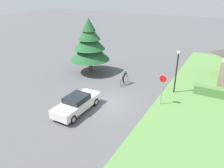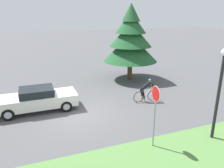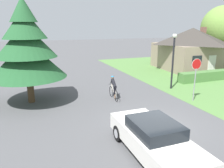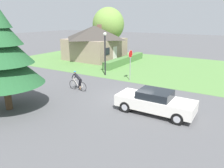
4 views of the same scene
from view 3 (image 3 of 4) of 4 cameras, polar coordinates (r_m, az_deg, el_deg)
The scene contains 9 objects.
ground_plane at distance 11.39m, azimuth 11.13°, elevation -10.82°, with size 140.00×140.00×0.00m, color #515154.
cottage_house at distance 27.10m, azimuth 20.02°, elevation 8.86°, with size 7.59×7.71×4.76m.
hedge_row at distance 23.11m, azimuth 26.57°, elevation 2.25°, with size 9.25×0.90×0.87m, color #4C7A3D.
sedan_left_lane at distance 8.70m, azimuth 11.02°, elevation -13.99°, with size 1.88×4.77×1.46m.
cyclist at distance 14.95m, azimuth 0.43°, elevation -1.14°, with size 0.44×1.82×1.59m.
stop_sign at distance 15.21m, azimuth 21.04°, elevation 3.05°, with size 0.71×0.07×2.87m.
street_lamp at distance 17.69m, azimuth 15.74°, elevation 7.47°, with size 0.33×0.33×4.40m.
conifer_tall_near at distance 14.75m, azimuth -21.46°, elevation 8.89°, with size 4.78×4.78×6.63m.
deciduous_tree_right at distance 31.58m, azimuth 26.76°, elevation 13.03°, with size 5.09×5.09×7.35m.
Camera 3 is at (-5.61, -8.62, 4.91)m, focal length 35.00 mm.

